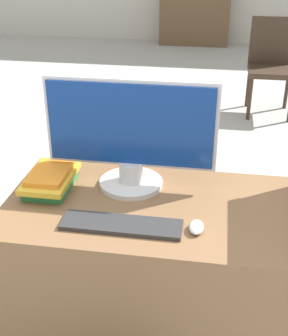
{
  "coord_description": "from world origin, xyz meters",
  "views": [
    {
      "loc": [
        0.15,
        -1.15,
        1.64
      ],
      "look_at": [
        -0.08,
        0.27,
        0.9
      ],
      "focal_mm": 50.0,
      "sensor_mm": 36.0,
      "label": 1
    }
  ],
  "objects_px": {
    "keyboard": "(122,225)",
    "monitor": "(130,136)",
    "book_stack": "(50,179)",
    "far_chair": "(272,61)",
    "mouse": "(196,227)"
  },
  "relations": [
    {
      "from": "keyboard",
      "to": "monitor",
      "type": "bearing_deg",
      "value": 94.22
    },
    {
      "from": "monitor",
      "to": "book_stack",
      "type": "height_order",
      "value": "monitor"
    },
    {
      "from": "book_stack",
      "to": "monitor",
      "type": "bearing_deg",
      "value": 13.95
    },
    {
      "from": "far_chair",
      "to": "keyboard",
      "type": "bearing_deg",
      "value": -115.14
    },
    {
      "from": "far_chair",
      "to": "mouse",
      "type": "bearing_deg",
      "value": -110.94
    },
    {
      "from": "book_stack",
      "to": "far_chair",
      "type": "bearing_deg",
      "value": 70.02
    },
    {
      "from": "book_stack",
      "to": "far_chair",
      "type": "relative_size",
      "value": 0.31
    },
    {
      "from": "book_stack",
      "to": "far_chair",
      "type": "xyz_separation_m",
      "value": [
        1.12,
        3.07,
        -0.26
      ]
    },
    {
      "from": "mouse",
      "to": "far_chair",
      "type": "xyz_separation_m",
      "value": [
        0.53,
        3.27,
        -0.24
      ]
    },
    {
      "from": "keyboard",
      "to": "far_chair",
      "type": "bearing_deg",
      "value": 76.5
    },
    {
      "from": "mouse",
      "to": "monitor",
      "type": "bearing_deg",
      "value": 135.04
    },
    {
      "from": "mouse",
      "to": "book_stack",
      "type": "bearing_deg",
      "value": 161.08
    },
    {
      "from": "keyboard",
      "to": "book_stack",
      "type": "xyz_separation_m",
      "value": [
        -0.33,
        0.22,
        0.03
      ]
    },
    {
      "from": "keyboard",
      "to": "mouse",
      "type": "xyz_separation_m",
      "value": [
        0.25,
        0.02,
        0.01
      ]
    },
    {
      "from": "monitor",
      "to": "mouse",
      "type": "distance_m",
      "value": 0.44
    }
  ]
}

